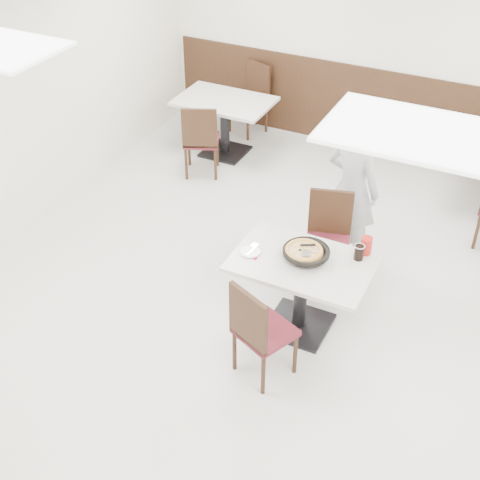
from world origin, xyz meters
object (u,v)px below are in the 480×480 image
at_px(side_plate, 250,252).
at_px(bg_table_left, 225,127).
at_px(chair_near, 265,329).
at_px(pizza_pan, 306,254).
at_px(pizza, 304,252).
at_px(main_table, 301,295).
at_px(diner_person, 352,189).
at_px(red_cup, 366,246).
at_px(cola_glass, 359,253).
at_px(bg_chair_left_near, 201,138).
at_px(chair_far, 327,243).
at_px(bg_chair_left_far, 248,100).

distance_m(side_plate, bg_table_left, 3.27).
distance_m(chair_near, pizza_pan, 0.76).
bearing_deg(pizza, chair_near, -93.16).
xyz_separation_m(main_table, diner_person, (0.02, 1.23, 0.43)).
relative_size(red_cup, diner_person, 0.10).
height_order(cola_glass, bg_chair_left_near, bg_chair_left_near).
bearing_deg(cola_glass, chair_far, 132.75).
height_order(pizza_pan, red_cup, red_cup).
bearing_deg(red_cup, pizza_pan, -145.69).
bearing_deg(pizza, chair_far, 90.08).
bearing_deg(chair_near, pizza_pan, 108.42).
relative_size(red_cup, bg_table_left, 0.13).
relative_size(chair_near, diner_person, 0.59).
distance_m(red_cup, bg_chair_left_near, 3.15).
bearing_deg(bg_chair_left_near, diner_person, -45.58).
bearing_deg(red_cup, bg_table_left, 138.00).
relative_size(main_table, red_cup, 7.50).
xyz_separation_m(cola_glass, bg_chair_left_far, (-2.56, 3.13, -0.34)).
xyz_separation_m(cola_glass, red_cup, (0.03, 0.11, 0.02)).
bearing_deg(red_cup, bg_chair_left_far, 130.55).
relative_size(chair_far, pizza, 2.86).
bearing_deg(pizza_pan, pizza, -174.01).
distance_m(chair_far, cola_glass, 0.72).
xyz_separation_m(red_cup, bg_table_left, (-2.59, 2.33, -0.45)).
bearing_deg(red_cup, side_plate, -154.12).
bearing_deg(diner_person, side_plate, 85.49).
height_order(pizza, bg_chair_left_far, bg_chair_left_far).
xyz_separation_m(main_table, cola_glass, (0.41, 0.24, 0.44)).
xyz_separation_m(chair_far, diner_person, (0.04, 0.52, 0.33)).
xyz_separation_m(chair_far, red_cup, (0.46, -0.36, 0.35)).
xyz_separation_m(pizza_pan, diner_person, (0.01, 1.18, 0.02)).
bearing_deg(chair_near, chair_far, 111.78).
relative_size(chair_near, pizza_pan, 2.62).
xyz_separation_m(chair_far, side_plate, (-0.44, -0.80, 0.28)).
bearing_deg(chair_far, pizza, 73.89).
height_order(side_plate, cola_glass, cola_glass).
relative_size(side_plate, diner_person, 0.11).
relative_size(chair_near, chair_far, 1.00).
xyz_separation_m(pizza, side_plate, (-0.44, -0.14, -0.05)).
bearing_deg(pizza_pan, diner_person, 89.29).
bearing_deg(pizza, cola_glass, 24.31).
bearing_deg(pizza, red_cup, 33.23).
xyz_separation_m(bg_table_left, bg_chair_left_far, (0.00, 0.69, 0.10)).
xyz_separation_m(cola_glass, bg_table_left, (-2.56, 2.44, -0.44)).
bearing_deg(pizza, main_table, -73.27).
xyz_separation_m(chair_near, side_plate, (-0.40, 0.55, 0.28)).
bearing_deg(bg_table_left, red_cup, -42.00).
distance_m(chair_far, bg_chair_left_far, 3.41).
bearing_deg(diner_person, pizza, 103.70).
bearing_deg(chair_far, pizza_pan, 75.78).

